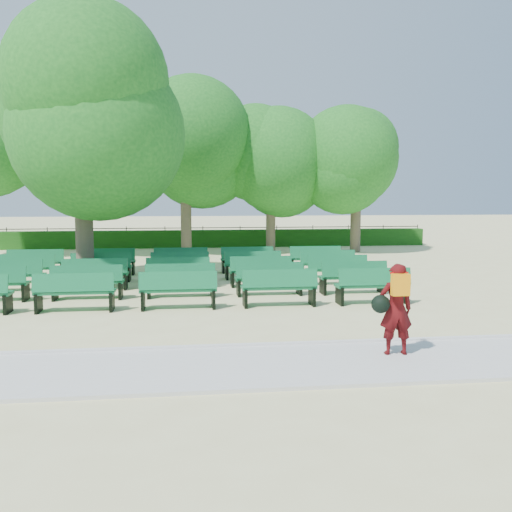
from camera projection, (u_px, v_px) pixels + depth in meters
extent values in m
plane|color=beige|center=(186.00, 292.00, 16.15)|extent=(120.00, 120.00, 0.00)
cube|color=beige|center=(190.00, 369.00, 8.85)|extent=(30.00, 2.20, 0.06)
cube|color=silver|center=(189.00, 348.00, 9.98)|extent=(30.00, 0.12, 0.10)
cube|color=#1A5014|center=(184.00, 239.00, 29.90)|extent=(26.00, 0.70, 0.90)
cube|color=#126739|center=(138.00, 273.00, 16.64)|extent=(1.87, 0.63, 0.06)
cube|color=#126739|center=(138.00, 265.00, 16.40)|extent=(1.85, 0.26, 0.43)
cylinder|color=brown|center=(84.00, 229.00, 17.05)|extent=(0.53, 0.53, 3.42)
ellipsoid|color=#216F20|center=(81.00, 119.00, 16.71)|extent=(5.57, 5.57, 5.01)
imported|color=#470A0C|center=(396.00, 309.00, 9.51)|extent=(0.58, 0.40, 1.54)
cube|color=orange|center=(401.00, 285.00, 9.29)|extent=(0.29, 0.14, 0.36)
sphere|color=black|center=(381.00, 304.00, 9.41)|extent=(0.31, 0.31, 0.31)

